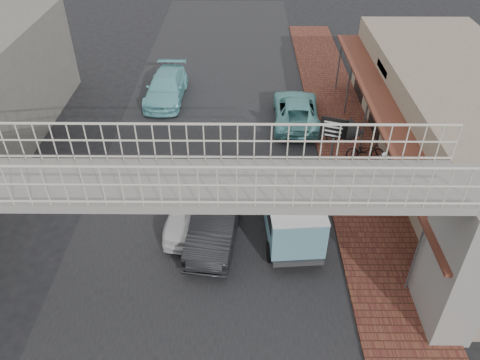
{
  "coord_description": "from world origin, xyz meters",
  "views": [
    {
      "loc": [
        1.46,
        -13.38,
        12.3
      ],
      "look_at": [
        1.35,
        0.65,
        1.8
      ],
      "focal_mm": 35.0,
      "sensor_mm": 36.0,
      "label": 1
    }
  ],
  "objects_px": {
    "arrow_sign": "(353,132)",
    "angkot_van": "(291,205)",
    "street_clock": "(387,163)",
    "motorcycle_near": "(365,150)",
    "angkot_far": "(166,87)",
    "motorcycle_far": "(322,133)",
    "dark_sedan": "(216,220)",
    "white_hatchback": "(192,204)",
    "angkot_curb": "(296,110)"
  },
  "relations": [
    {
      "from": "white_hatchback",
      "to": "angkot_van",
      "type": "distance_m",
      "value": 3.83
    },
    {
      "from": "arrow_sign",
      "to": "white_hatchback",
      "type": "bearing_deg",
      "value": -140.2
    },
    {
      "from": "dark_sedan",
      "to": "angkot_curb",
      "type": "relative_size",
      "value": 0.93
    },
    {
      "from": "angkot_van",
      "to": "arrow_sign",
      "type": "bearing_deg",
      "value": 45.03
    },
    {
      "from": "white_hatchback",
      "to": "motorcycle_far",
      "type": "bearing_deg",
      "value": 47.79
    },
    {
      "from": "dark_sedan",
      "to": "arrow_sign",
      "type": "xyz_separation_m",
      "value": [
        5.45,
        3.34,
        1.81
      ]
    },
    {
      "from": "angkot_curb",
      "to": "motorcycle_far",
      "type": "bearing_deg",
      "value": 120.91
    },
    {
      "from": "angkot_far",
      "to": "street_clock",
      "type": "height_order",
      "value": "street_clock"
    },
    {
      "from": "angkot_van",
      "to": "arrow_sign",
      "type": "xyz_separation_m",
      "value": [
        2.69,
        3.14,
        1.23
      ]
    },
    {
      "from": "dark_sedan",
      "to": "street_clock",
      "type": "relative_size",
      "value": 1.79
    },
    {
      "from": "dark_sedan",
      "to": "arrow_sign",
      "type": "distance_m",
      "value": 6.64
    },
    {
      "from": "white_hatchback",
      "to": "angkot_far",
      "type": "height_order",
      "value": "white_hatchback"
    },
    {
      "from": "angkot_van",
      "to": "street_clock",
      "type": "bearing_deg",
      "value": 17.18
    },
    {
      "from": "dark_sedan",
      "to": "angkot_van",
      "type": "bearing_deg",
      "value": 11.48
    },
    {
      "from": "white_hatchback",
      "to": "angkot_curb",
      "type": "xyz_separation_m",
      "value": [
        4.7,
        7.73,
        -0.08
      ]
    },
    {
      "from": "angkot_far",
      "to": "motorcycle_far",
      "type": "distance_m",
      "value": 9.41
    },
    {
      "from": "angkot_curb",
      "to": "angkot_far",
      "type": "bearing_deg",
      "value": -17.7
    },
    {
      "from": "dark_sedan",
      "to": "angkot_far",
      "type": "height_order",
      "value": "dark_sedan"
    },
    {
      "from": "motorcycle_far",
      "to": "street_clock",
      "type": "xyz_separation_m",
      "value": [
        1.6,
        -5.0,
        1.67
      ]
    },
    {
      "from": "white_hatchback",
      "to": "motorcycle_near",
      "type": "xyz_separation_m",
      "value": [
        7.55,
        4.14,
        -0.21
      ]
    },
    {
      "from": "dark_sedan",
      "to": "motorcycle_far",
      "type": "xyz_separation_m",
      "value": [
        4.85,
        6.66,
        -0.21
      ]
    },
    {
      "from": "angkot_van",
      "to": "angkot_curb",
      "type": "bearing_deg",
      "value": 78.93
    },
    {
      "from": "angkot_far",
      "to": "angkot_van",
      "type": "height_order",
      "value": "angkot_van"
    },
    {
      "from": "motorcycle_near",
      "to": "street_clock",
      "type": "xyz_separation_m",
      "value": [
        -0.15,
        -3.41,
        1.66
      ]
    },
    {
      "from": "motorcycle_near",
      "to": "angkot_van",
      "type": "bearing_deg",
      "value": 141.72
    },
    {
      "from": "angkot_curb",
      "to": "arrow_sign",
      "type": "bearing_deg",
      "value": 109.91
    },
    {
      "from": "angkot_van",
      "to": "motorcycle_near",
      "type": "height_order",
      "value": "angkot_van"
    },
    {
      "from": "dark_sedan",
      "to": "motorcycle_near",
      "type": "bearing_deg",
      "value": 44.82
    },
    {
      "from": "angkot_far",
      "to": "white_hatchback",
      "type": "bearing_deg",
      "value": -74.65
    },
    {
      "from": "angkot_curb",
      "to": "motorcycle_far",
      "type": "distance_m",
      "value": 2.3
    },
    {
      "from": "angkot_far",
      "to": "angkot_curb",
      "type": "bearing_deg",
      "value": -17.75
    },
    {
      "from": "white_hatchback",
      "to": "street_clock",
      "type": "distance_m",
      "value": 7.57
    },
    {
      "from": "motorcycle_far",
      "to": "angkot_van",
      "type": "bearing_deg",
      "value": 174.66
    },
    {
      "from": "street_clock",
      "to": "motorcycle_near",
      "type": "bearing_deg",
      "value": 96.15
    },
    {
      "from": "dark_sedan",
      "to": "motorcycle_far",
      "type": "distance_m",
      "value": 8.24
    },
    {
      "from": "angkot_van",
      "to": "motorcycle_near",
      "type": "bearing_deg",
      "value": 47.35
    },
    {
      "from": "white_hatchback",
      "to": "arrow_sign",
      "type": "bearing_deg",
      "value": 23.78
    },
    {
      "from": "angkot_curb",
      "to": "angkot_far",
      "type": "height_order",
      "value": "angkot_far"
    },
    {
      "from": "white_hatchback",
      "to": "angkot_curb",
      "type": "distance_m",
      "value": 9.05
    },
    {
      "from": "arrow_sign",
      "to": "motorcycle_near",
      "type": "bearing_deg",
      "value": 75.6
    },
    {
      "from": "angkot_curb",
      "to": "angkot_far",
      "type": "distance_m",
      "value": 7.57
    },
    {
      "from": "white_hatchback",
      "to": "motorcycle_near",
      "type": "height_order",
      "value": "white_hatchback"
    },
    {
      "from": "street_clock",
      "to": "motorcycle_far",
      "type": "bearing_deg",
      "value": 116.43
    },
    {
      "from": "dark_sedan",
      "to": "street_clock",
      "type": "distance_m",
      "value": 6.82
    },
    {
      "from": "street_clock",
      "to": "arrow_sign",
      "type": "relative_size",
      "value": 0.84
    },
    {
      "from": "white_hatchback",
      "to": "dark_sedan",
      "type": "relative_size",
      "value": 0.97
    },
    {
      "from": "white_hatchback",
      "to": "angkot_far",
      "type": "xyz_separation_m",
      "value": [
        -2.41,
        10.31,
        -0.05
      ]
    },
    {
      "from": "angkot_far",
      "to": "angkot_van",
      "type": "xyz_separation_m",
      "value": [
        6.13,
        -11.04,
        0.62
      ]
    },
    {
      "from": "white_hatchback",
      "to": "motorcycle_near",
      "type": "distance_m",
      "value": 8.61
    },
    {
      "from": "arrow_sign",
      "to": "angkot_van",
      "type": "bearing_deg",
      "value": -111.36
    }
  ]
}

